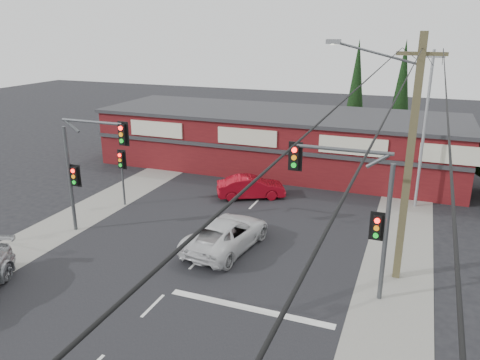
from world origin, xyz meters
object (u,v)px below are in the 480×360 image
(red_sedan, at_px, (251,187))
(utility_pole, at_px, (406,154))
(shop_building, at_px, (278,139))
(white_suv, at_px, (227,234))

(red_sedan, relative_size, utility_pole, 0.42)
(shop_building, bearing_deg, white_suv, -83.08)
(shop_building, distance_m, utility_pole, 17.15)
(utility_pole, bearing_deg, shop_building, 123.76)
(red_sedan, height_order, utility_pole, utility_pole)
(white_suv, distance_m, red_sedan, 7.09)
(red_sedan, relative_size, shop_building, 0.15)
(red_sedan, bearing_deg, white_suv, 162.73)
(red_sedan, bearing_deg, shop_building, -24.57)
(red_sedan, distance_m, shop_building, 7.25)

